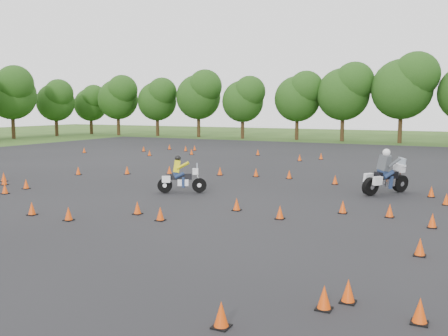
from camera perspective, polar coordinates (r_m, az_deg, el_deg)
ground at (r=18.33m, az=-5.59°, el=-5.10°), size 140.00×140.00×0.00m
asphalt_pad at (r=23.54m, az=2.17°, el=-2.36°), size 62.00×62.00×0.00m
treeline at (r=50.14m, az=22.01°, el=7.39°), size 87.15×32.42×10.83m
traffic_cones at (r=23.15m, az=1.75°, el=-1.95°), size 36.71×33.22×0.45m
rider_grey at (r=23.09m, az=17.96°, el=-0.34°), size 2.15×2.61×2.02m
rider_yellow at (r=22.23m, az=-4.83°, el=-0.73°), size 2.25×1.63×1.69m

